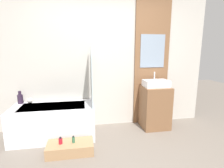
# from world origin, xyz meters

# --- Properties ---
(wall_tiled_back) EXTENTS (4.20, 0.06, 2.60)m
(wall_tiled_back) POSITION_xyz_m (0.00, 1.58, 1.30)
(wall_tiled_back) COLOR beige
(wall_tiled_back) RESTS_ON ground_plane
(wall_wood_accent) EXTENTS (0.71, 0.04, 2.60)m
(wall_wood_accent) POSITION_xyz_m (0.99, 1.53, 1.31)
(wall_wood_accent) COLOR brown
(wall_wood_accent) RESTS_ON ground_plane
(bathtub) EXTENTS (1.40, 0.69, 0.57)m
(bathtub) POSITION_xyz_m (-0.92, 1.19, 0.29)
(bathtub) COLOR white
(bathtub) RESTS_ON ground_plane
(glass_shower_screen) EXTENTS (0.01, 0.58, 1.01)m
(glass_shower_screen) POSITION_xyz_m (-0.25, 1.16, 1.08)
(glass_shower_screen) COLOR silver
(glass_shower_screen) RESTS_ON bathtub
(wooden_step_bench) EXTENTS (0.69, 0.34, 0.16)m
(wooden_step_bench) POSITION_xyz_m (-0.62, 0.62, 0.08)
(wooden_step_bench) COLOR #A87F56
(wooden_step_bench) RESTS_ON ground_plane
(vanity_cabinet) EXTENTS (0.52, 0.48, 0.83)m
(vanity_cabinet) POSITION_xyz_m (0.99, 1.27, 0.41)
(vanity_cabinet) COLOR brown
(vanity_cabinet) RESTS_ON ground_plane
(sink) EXTENTS (0.47, 0.33, 0.28)m
(sink) POSITION_xyz_m (0.99, 1.27, 0.89)
(sink) COLOR white
(sink) RESTS_ON vanity_cabinet
(vase_tall_dark) EXTENTS (0.10, 0.10, 0.23)m
(vase_tall_dark) POSITION_xyz_m (-1.52, 1.43, 0.67)
(vase_tall_dark) COLOR #2D1E33
(vase_tall_dark) RESTS_ON bathtub
(vase_round_light) EXTENTS (0.10, 0.10, 0.10)m
(vase_round_light) POSITION_xyz_m (-1.36, 1.43, 0.62)
(vase_round_light) COLOR silver
(vase_round_light) RESTS_ON bathtub
(bottle_soap_primary) EXTENTS (0.06, 0.06, 0.10)m
(bottle_soap_primary) POSITION_xyz_m (-0.75, 0.62, 0.21)
(bottle_soap_primary) COLOR #B21928
(bottle_soap_primary) RESTS_ON wooden_step_bench
(bottle_soap_secondary) EXTENTS (0.04, 0.04, 0.11)m
(bottle_soap_secondary) POSITION_xyz_m (-0.57, 0.62, 0.21)
(bottle_soap_secondary) COLOR #38704C
(bottle_soap_secondary) RESTS_ON wooden_step_bench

